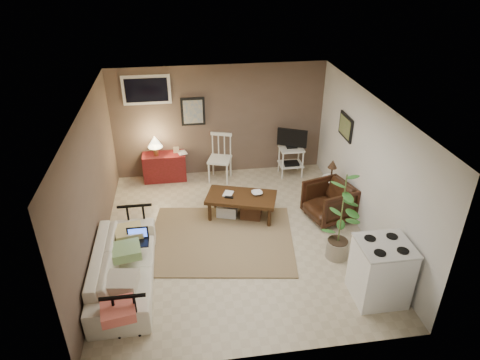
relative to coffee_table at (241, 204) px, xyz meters
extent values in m
plane|color=#C1B293|center=(-0.18, -0.61, -0.27)|extent=(5.00, 5.00, 0.00)
cube|color=black|center=(-0.73, 1.86, 1.18)|extent=(0.50, 0.03, 0.60)
cube|color=black|center=(2.04, 0.44, 1.25)|extent=(0.03, 0.60, 0.45)
cube|color=white|center=(-1.63, 1.86, 1.68)|extent=(0.96, 0.03, 0.60)
cube|color=#8C7C51|center=(-0.44, -0.67, -0.25)|extent=(2.73, 2.32, 0.02)
cube|color=#3D2210|center=(0.01, 0.00, 0.15)|extent=(1.40, 1.01, 0.06)
cylinder|color=#3D2210|center=(-0.59, -0.07, -0.07)|extent=(0.07, 0.07, 0.40)
cylinder|color=#3D2210|center=(0.46, -0.40, -0.07)|extent=(0.07, 0.07, 0.40)
cylinder|color=#3D2210|center=(-0.44, 0.39, -0.07)|extent=(0.07, 0.07, 0.40)
cylinder|color=#3D2210|center=(0.60, 0.06, -0.07)|extent=(0.07, 0.07, 0.40)
cube|color=black|center=(-0.22, -0.04, 0.20)|extent=(0.17, 0.10, 0.02)
cube|color=#4D2E1B|center=(0.19, -0.06, -0.12)|extent=(0.45, 0.41, 0.27)
cube|color=silver|center=(-0.24, 0.08, -0.14)|extent=(0.45, 0.41, 0.23)
imported|color=white|center=(-1.98, -1.53, 0.15)|extent=(0.63, 2.15, 0.84)
cube|color=black|center=(-1.77, -1.22, 0.22)|extent=(0.33, 0.23, 0.02)
cube|color=black|center=(-1.77, -1.10, 0.33)|extent=(0.33, 0.02, 0.21)
cube|color=blue|center=(-1.77, -1.11, 0.33)|extent=(0.28, 0.00, 0.17)
cube|color=maroon|center=(-1.41, 1.68, 0.03)|extent=(0.90, 0.40, 0.60)
cylinder|color=#AD8242|center=(-1.56, 1.64, 0.43)|extent=(0.10, 0.10, 0.20)
cone|color=#FFF2B7|center=(-1.56, 1.64, 0.66)|extent=(0.30, 0.30, 0.24)
cube|color=tan|center=(-1.14, 1.70, 0.40)|extent=(0.12, 0.02, 0.15)
cube|color=white|center=(-0.23, 1.50, 0.21)|extent=(0.58, 0.58, 0.04)
cylinder|color=white|center=(-0.48, 1.37, -0.04)|extent=(0.04, 0.04, 0.46)
cylinder|color=white|center=(-0.11, 1.25, -0.04)|extent=(0.04, 0.04, 0.46)
cylinder|color=white|center=(-0.36, 1.75, -0.04)|extent=(0.04, 0.04, 0.46)
cylinder|color=white|center=(0.01, 1.62, -0.04)|extent=(0.04, 0.04, 0.46)
cube|color=white|center=(-0.17, 1.69, 0.71)|extent=(0.45, 0.18, 0.07)
cube|color=white|center=(1.33, 1.50, 0.36)|extent=(0.51, 0.41, 0.04)
cube|color=white|center=(1.33, 1.50, -0.01)|extent=(0.51, 0.41, 0.03)
cylinder|color=white|center=(1.11, 1.33, 0.06)|extent=(0.03, 0.03, 0.64)
cylinder|color=white|center=(1.55, 1.33, 0.06)|extent=(0.03, 0.03, 0.64)
cylinder|color=white|center=(1.11, 1.68, 0.06)|extent=(0.03, 0.03, 0.64)
cylinder|color=white|center=(1.55, 1.68, 0.06)|extent=(0.03, 0.03, 0.64)
cube|color=black|center=(1.33, 1.50, 0.41)|extent=(0.23, 0.13, 0.03)
cube|color=black|center=(1.33, 1.50, 0.62)|extent=(0.60, 0.33, 0.39)
cube|color=tan|center=(1.33, 1.50, 0.62)|extent=(0.50, 0.25, 0.31)
cube|color=black|center=(1.33, 1.45, 0.01)|extent=(0.32, 0.23, 0.09)
cylinder|color=white|center=(1.79, 0.22, -0.25)|extent=(0.25, 0.25, 0.03)
cylinder|color=white|center=(1.79, 0.22, 0.02)|extent=(0.05, 0.05, 0.53)
cylinder|color=white|center=(1.79, 0.22, 0.29)|extent=(0.35, 0.35, 0.03)
cylinder|color=black|center=(1.79, 0.22, 0.42)|extent=(0.03, 0.03, 0.23)
cone|color=#372416|center=(1.79, 0.22, 0.60)|extent=(0.18, 0.18, 0.16)
imported|color=black|center=(1.59, -0.28, 0.12)|extent=(0.89, 0.92, 0.78)
cylinder|color=#9F967E|center=(1.38, -1.39, -0.11)|extent=(0.35, 0.35, 0.31)
cylinder|color=#4C602D|center=(1.38, -1.39, 0.66)|extent=(0.02, 0.02, 1.22)
cube|color=white|center=(1.65, -2.34, 0.19)|extent=(0.70, 0.65, 0.91)
cube|color=silver|center=(1.65, -2.34, 0.65)|extent=(0.72, 0.67, 0.03)
cylinder|color=black|center=(1.49, -2.50, 0.67)|extent=(0.16, 0.16, 0.01)
cylinder|color=black|center=(1.81, -2.50, 0.67)|extent=(0.16, 0.16, 0.01)
cylinder|color=black|center=(1.49, -2.18, 0.67)|extent=(0.16, 0.16, 0.01)
cylinder|color=black|center=(1.81, -2.18, 0.67)|extent=(0.16, 0.16, 0.01)
imported|color=#3D2210|center=(0.30, 0.02, 0.29)|extent=(0.20, 0.06, 0.20)
imported|color=#3D2210|center=(-0.30, 0.13, 0.30)|extent=(0.16, 0.08, 0.23)
imported|color=#3D2210|center=(-1.10, 1.65, 0.45)|extent=(0.18, 0.06, 0.24)
camera|label=1|loc=(-0.98, -6.64, 4.25)|focal=32.00mm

